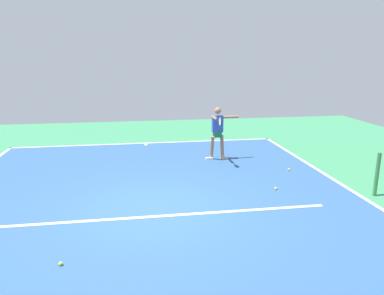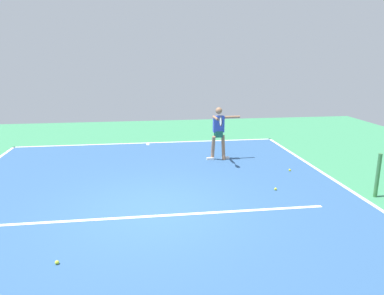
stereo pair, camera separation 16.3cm
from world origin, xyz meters
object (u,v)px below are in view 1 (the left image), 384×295
object	(u,v)px
net_post	(377,174)
tennis_player	(218,130)
tennis_ball_by_baseline	(61,264)
tennis_ball_by_sideline	(289,169)
tennis_ball_near_player	(276,188)

from	to	relation	value
net_post	tennis_player	distance (m)	4.77
tennis_player	tennis_ball_by_baseline	xyz separation A→B (m)	(3.85, 5.59, -0.95)
tennis_player	tennis_ball_by_baseline	bearing A→B (deg)	52.92
net_post	tennis_player	size ratio (longest dim) A/B	0.62
tennis_ball_by_sideline	tennis_ball_near_player	size ratio (longest dim) A/B	1.00
tennis_ball_by_sideline	tennis_ball_near_player	bearing A→B (deg)	55.69
net_post	tennis_ball_by_sideline	bearing A→B (deg)	-60.48
net_post	tennis_ball_by_baseline	size ratio (longest dim) A/B	16.21
tennis_player	tennis_ball_by_sideline	xyz separation A→B (m)	(-1.82, 1.48, -0.95)
net_post	tennis_ball_by_sideline	size ratio (longest dim) A/B	16.21
tennis_player	net_post	bearing A→B (deg)	127.36
tennis_ball_by_baseline	tennis_ball_near_player	size ratio (longest dim) A/B	1.00
tennis_player	tennis_ball_by_sideline	distance (m)	2.53
net_post	tennis_player	xyz separation A→B (m)	(3.05, -3.65, 0.45)
net_post	tennis_ball_by_sideline	world-z (taller)	net_post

